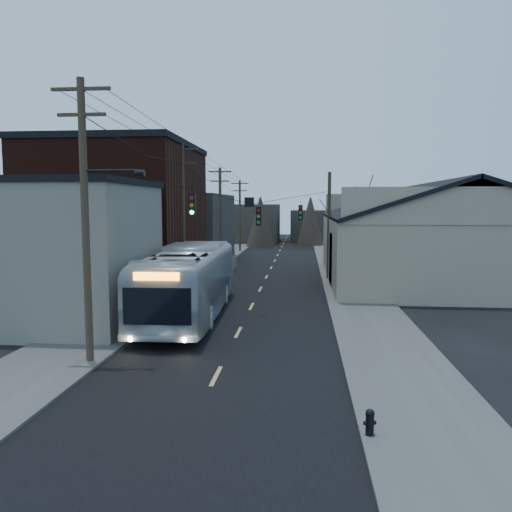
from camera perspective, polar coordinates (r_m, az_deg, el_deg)
The scene contains 15 objects.
ground at distance 16.13m, azimuth -5.86°, elevation -15.89°, with size 160.00×160.00×0.00m, color black.
road_surface at distance 45.18m, azimuth 1.58°, elevation -1.68°, with size 9.00×110.00×0.02m, color black.
sidewalk_left at distance 46.06m, azimuth -6.52°, elevation -1.51°, with size 4.00×110.00×0.12m, color #474744.
sidewalk_right at distance 45.21m, azimuth 9.83°, elevation -1.70°, with size 4.00×110.00×0.12m, color #474744.
building_clapboard at distance 26.65m, azimuth -21.33°, elevation 0.17°, with size 8.00×8.00×7.00m, color slate.
building_brick at distance 37.04m, azimuth -15.15°, elevation 4.19°, with size 10.00×12.00×10.00m, color black.
building_left_far at distance 52.25m, azimuth -8.43°, elevation 3.13°, with size 9.00×14.00×7.00m, color #2F2B26.
warehouse at distance 41.06m, azimuth 19.52°, elevation 0.99°, with size 16.16×20.60×7.73m.
building_far_left at distance 80.24m, azimuth -1.03°, elevation 3.79°, with size 10.00×12.00×6.00m, color #2F2B26.
building_far_right at distance 84.85m, azimuth 8.13°, elevation 3.51°, with size 12.00×14.00×5.00m, color #2F2B26.
bare_tree at distance 34.94m, azimuth 11.18°, elevation 1.90°, with size 0.40×0.40×7.20m, color black.
utility_lines at distance 39.31m, azimuth -3.52°, elevation 4.41°, with size 11.24×45.28×10.50m.
bus at distance 26.71m, azimuth -7.61°, elevation -2.94°, with size 3.18×13.61×3.79m, color #AFB5BC.
parked_car at distance 43.52m, azimuth -4.09°, elevation -0.97°, with size 1.64×4.69×1.54m, color #96999D.
fire_hydrant at distance 13.70m, azimuth 12.89°, elevation -17.90°, with size 0.33×0.23×0.68m.
Camera 1 is at (2.98, -14.68, 5.99)m, focal length 35.00 mm.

